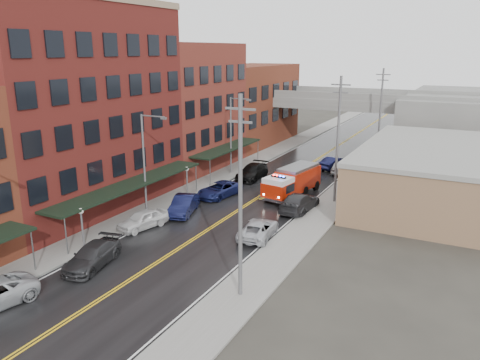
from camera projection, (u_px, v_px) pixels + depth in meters
The scene contains 30 objects.
road at pixel (245, 206), 44.07m from camera, with size 11.00×160.00×0.02m, color black.
sidewalk_left at pixel (180, 195), 47.25m from camera, with size 3.00×160.00×0.15m, color slate.
sidewalk_right at pixel (319, 218), 40.85m from camera, with size 3.00×160.00×0.15m, color slate.
curb_left at pixel (194, 197), 46.53m from camera, with size 0.30×160.00×0.15m, color gray.
curb_right at pixel (301, 215), 41.58m from camera, with size 0.30×160.00×0.15m, color gray.
brick_building_b at pixel (76, 111), 41.47m from camera, with size 9.00×20.00×18.00m, color #571817.
brick_building_c at pixel (186, 107), 56.88m from camera, with size 9.00×15.00×15.00m, color maroon.
brick_building_far at pixel (249, 105), 72.29m from camera, with size 9.00×20.00×12.00m, color #5F2719.
tan_building at pixel (440, 176), 44.96m from camera, with size 14.00×22.00×5.00m, color #876348.
right_far_block at pixel (473, 121), 69.41m from camera, with size 18.00×30.00×8.00m, color slate.
awning_1 at pixel (132, 184), 40.55m from camera, with size 2.60×18.00×3.09m.
awning_2 at pixel (228, 148), 55.55m from camera, with size 2.60×13.00×3.09m.
globe_lamp_1 at pixel (81, 219), 34.25m from camera, with size 0.44×0.44×3.12m.
globe_lamp_2 at pixel (187, 175), 46.25m from camera, with size 0.44×0.44×3.12m.
street_lamp_1 at pixel (146, 158), 40.40m from camera, with size 2.64×0.22×9.00m.
street_lamp_2 at pixel (233, 131), 54.12m from camera, with size 2.64×0.22×9.00m.
utility_pole_0 at pixel (240, 196), 26.35m from camera, with size 1.80×0.24×12.00m.
utility_pole_1 at pixel (338, 138), 43.51m from camera, with size 1.80×0.24×12.00m.
utility_pole_2 at pixel (380, 113), 60.66m from camera, with size 1.80×0.24×12.00m.
overpass at pixel (340, 107), 69.90m from camera, with size 40.00×10.00×7.50m.
fire_truck at pixel (292, 181), 46.97m from camera, with size 4.09×8.08×2.84m.
parked_car_left_3 at pixel (92, 256), 31.75m from camera, with size 2.10×5.16×1.50m, color #28282A.
parked_car_left_4 at pixel (143, 219), 38.51m from camera, with size 1.81×4.51×1.54m, color silver.
parked_car_left_5 at pixel (184, 205), 41.91m from camera, with size 1.74×4.99×1.64m, color black.
parked_car_left_6 at pixel (220, 190), 46.81m from camera, with size 2.43×5.27×1.47m, color #131949.
parked_car_left_7 at pixel (252, 172), 53.30m from camera, with size 2.30×5.65×1.64m, color black.
parked_car_right_0 at pixel (258, 229), 36.68m from camera, with size 2.29×4.96×1.38m, color #B0B2B8.
parked_car_right_1 at pixel (299, 202), 42.68m from camera, with size 2.30×5.65×1.64m, color #292A2C.
parked_car_right_2 at pixel (340, 167), 55.74m from camera, with size 1.76×4.36×1.49m, color #B5B5B5.
parked_car_right_3 at pixel (335, 163), 57.55m from camera, with size 1.65×4.74×1.56m, color black.
Camera 1 is at (18.62, -7.39, 14.27)m, focal length 35.00 mm.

